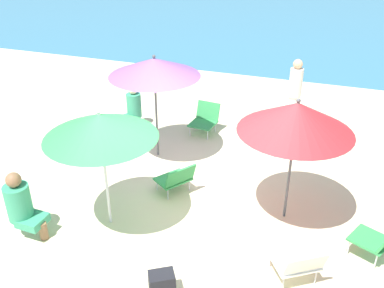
# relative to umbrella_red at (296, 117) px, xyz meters

# --- Properties ---
(ground_plane) EXTENTS (40.00, 40.00, 0.00)m
(ground_plane) POSITION_rel_umbrella_red_xyz_m (-1.23, -0.30, -1.67)
(ground_plane) COLOR beige
(sea_water) EXTENTS (40.00, 16.00, 0.01)m
(sea_water) POSITION_rel_umbrella_red_xyz_m (-1.23, 14.18, -1.66)
(sea_water) COLOR teal
(sea_water) RESTS_ON ground_plane
(umbrella_red) EXTENTS (1.61, 1.61, 1.94)m
(umbrella_red) POSITION_rel_umbrella_red_xyz_m (0.00, 0.00, 0.00)
(umbrella_red) COLOR #4C4C51
(umbrella_red) RESTS_ON ground_plane
(umbrella_green) EXTENTS (1.56, 1.56, 1.85)m
(umbrella_green) POSITION_rel_umbrella_red_xyz_m (-2.45, -1.00, -0.06)
(umbrella_green) COLOR silver
(umbrella_green) RESTS_ON ground_plane
(umbrella_purple) EXTENTS (1.63, 1.63, 1.97)m
(umbrella_purple) POSITION_rel_umbrella_red_xyz_m (-2.58, 1.12, 0.08)
(umbrella_purple) COLOR #4C4C51
(umbrella_purple) RESTS_ON ground_plane
(beach_chair_a) EXTENTS (0.70, 0.64, 0.71)m
(beach_chair_a) POSITION_rel_umbrella_red_xyz_m (1.29, -0.55, -1.30)
(beach_chair_a) COLOR #33934C
(beach_chair_a) RESTS_ON ground_plane
(beach_chair_b) EXTENTS (0.71, 0.73, 0.56)m
(beach_chair_b) POSITION_rel_umbrella_red_xyz_m (-1.78, 0.04, -1.37)
(beach_chair_b) COLOR #33934C
(beach_chair_b) RESTS_ON ground_plane
(beach_chair_c) EXTENTS (0.78, 0.80, 0.60)m
(beach_chair_c) POSITION_rel_umbrella_red_xyz_m (0.33, -1.30, -1.35)
(beach_chair_c) COLOR white
(beach_chair_c) RESTS_ON ground_plane
(beach_chair_d) EXTENTS (0.57, 0.64, 0.62)m
(beach_chair_d) POSITION_rel_umbrella_red_xyz_m (-2.02, 2.35, -1.35)
(beach_chair_d) COLOR #33934C
(beach_chair_d) RESTS_ON ground_plane
(person_a) EXTENTS (0.45, 0.55, 0.92)m
(person_a) POSITION_rel_umbrella_red_xyz_m (-3.58, 2.10, -1.22)
(person_a) COLOR #389970
(person_a) RESTS_ON ground_plane
(person_b) EXTENTS (0.27, 0.27, 1.56)m
(person_b) POSITION_rel_umbrella_red_xyz_m (-0.32, 3.04, -0.87)
(person_b) COLOR silver
(person_b) RESTS_ON ground_plane
(person_c) EXTENTS (0.58, 0.37, 1.02)m
(person_c) POSITION_rel_umbrella_red_xyz_m (-3.47, -1.63, -1.15)
(person_c) COLOR #389970
(person_c) RESTS_ON ground_plane
(beach_bag) EXTENTS (0.37, 0.35, 0.34)m
(beach_bag) POSITION_rel_umbrella_red_xyz_m (-1.18, -2.05, -1.50)
(beach_bag) COLOR black
(beach_bag) RESTS_ON ground_plane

